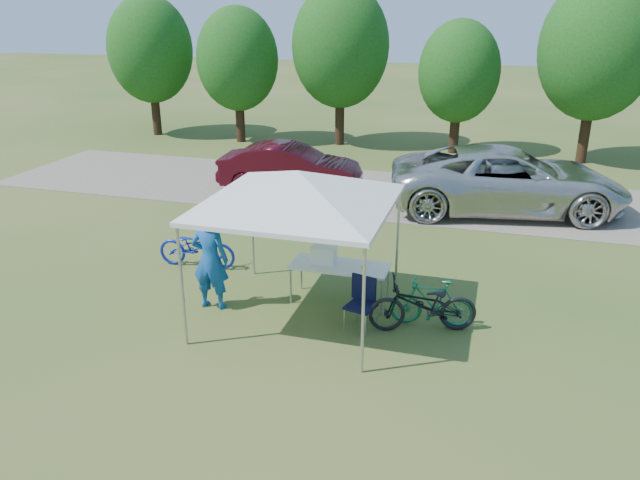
# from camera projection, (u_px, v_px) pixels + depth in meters

# --- Properties ---
(ground) EXTENTS (100.00, 100.00, 0.00)m
(ground) POSITION_uv_depth(u_px,v_px,m) (300.00, 315.00, 11.40)
(ground) COLOR #2D5119
(ground) RESTS_ON ground
(gravel_strip) EXTENTS (24.00, 5.00, 0.02)m
(gravel_strip) POSITION_uv_depth(u_px,v_px,m) (383.00, 194.00, 18.56)
(gravel_strip) COLOR gray
(gravel_strip) RESTS_ON ground
(canopy) EXTENTS (4.53, 4.53, 3.00)m
(canopy) POSITION_uv_depth(u_px,v_px,m) (298.00, 175.00, 10.45)
(canopy) COLOR #A5A5AA
(canopy) RESTS_ON ground
(treeline) EXTENTS (24.89, 4.28, 6.30)m
(treeline) POSITION_uv_depth(u_px,v_px,m) (410.00, 55.00, 22.79)
(treeline) COLOR #382314
(treeline) RESTS_ON ground
(folding_table) EXTENTS (1.84, 0.77, 0.76)m
(folding_table) POSITION_uv_depth(u_px,v_px,m) (340.00, 267.00, 11.69)
(folding_table) COLOR white
(folding_table) RESTS_ON ground
(folding_chair) EXTENTS (0.57, 0.60, 0.92)m
(folding_chair) POSITION_uv_depth(u_px,v_px,m) (362.00, 298.00, 10.85)
(folding_chair) COLOR black
(folding_chair) RESTS_ON ground
(cooler) EXTENTS (0.46, 0.32, 0.34)m
(cooler) POSITION_uv_depth(u_px,v_px,m) (324.00, 255.00, 11.69)
(cooler) COLOR white
(cooler) RESTS_ON folding_table
(ice_cream_cup) EXTENTS (0.08, 0.08, 0.06)m
(ice_cream_cup) POSITION_uv_depth(u_px,v_px,m) (363.00, 267.00, 11.49)
(ice_cream_cup) COLOR yellow
(ice_cream_cup) RESTS_ON folding_table
(cyclist) EXTENTS (0.72, 0.49, 1.92)m
(cyclist) POSITION_uv_depth(u_px,v_px,m) (210.00, 260.00, 11.40)
(cyclist) COLOR #134E9F
(cyclist) RESTS_ON ground
(bike_blue) EXTENTS (1.75, 0.72, 0.90)m
(bike_blue) POSITION_uv_depth(u_px,v_px,m) (197.00, 247.00, 13.35)
(bike_blue) COLOR #1223A1
(bike_blue) RESTS_ON ground
(bike_green) EXTENTS (1.51, 0.56, 0.89)m
(bike_green) POSITION_uv_depth(u_px,v_px,m) (432.00, 303.00, 10.91)
(bike_green) COLOR #1B794E
(bike_green) RESTS_ON ground
(bike_dark) EXTENTS (1.99, 1.19, 0.99)m
(bike_dark) POSITION_uv_depth(u_px,v_px,m) (423.00, 305.00, 10.71)
(bike_dark) COLOR black
(bike_dark) RESTS_ON ground
(minivan) EXTENTS (6.64, 3.96, 1.73)m
(minivan) POSITION_uv_depth(u_px,v_px,m) (508.00, 180.00, 16.74)
(minivan) COLOR beige
(minivan) RESTS_ON gravel_strip
(sedan) EXTENTS (4.35, 1.87, 1.39)m
(sedan) POSITION_uv_depth(u_px,v_px,m) (290.00, 167.00, 18.65)
(sedan) COLOR #430B16
(sedan) RESTS_ON gravel_strip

